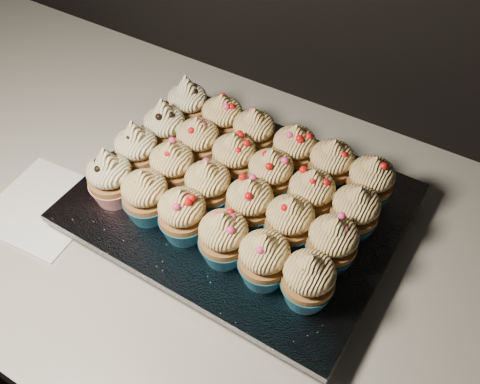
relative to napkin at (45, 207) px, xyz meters
The scene contains 29 objects.
cabinet 0.55m from the napkin, 23.59° to the left, with size 2.40×0.60×0.86m, color black.
worktop 0.29m from the napkin, 23.59° to the left, with size 2.44×0.64×0.04m, color beige.
napkin is the anchor object (origin of this frame).
baking_tray 0.28m from the napkin, 28.18° to the left, with size 0.39×0.30×0.02m, color black.
foil_lining 0.28m from the napkin, 28.18° to the left, with size 0.42×0.33×0.01m, color silver.
cupcake_0 0.13m from the napkin, 25.82° to the left, with size 0.06×0.06×0.10m.
cupcake_1 0.18m from the napkin, 16.87° to the left, with size 0.06×0.06×0.08m.
cupcake_2 0.23m from the napkin, 12.12° to the left, with size 0.06×0.06×0.08m.
cupcake_3 0.29m from the napkin, ahead, with size 0.06×0.06×0.08m.
cupcake_4 0.35m from the napkin, ahead, with size 0.06×0.06×0.08m.
cupcake_5 0.40m from the napkin, ahead, with size 0.06×0.06×0.08m.
cupcake_6 0.16m from the napkin, 48.08° to the left, with size 0.06×0.06×0.10m.
cupcake_7 0.20m from the napkin, 34.40° to the left, with size 0.06×0.06×0.08m.
cupcake_8 0.25m from the napkin, 25.25° to the left, with size 0.06×0.06×0.08m.
cupcake_9 0.31m from the napkin, 20.54° to the left, with size 0.06×0.06×0.08m.
cupcake_10 0.36m from the napkin, 17.26° to the left, with size 0.06×0.06×0.08m.
cupcake_11 0.41m from the napkin, 14.60° to the left, with size 0.06×0.06×0.08m.
cupcake_12 0.21m from the napkin, 58.23° to the left, with size 0.06×0.06×0.10m.
cupcake_13 0.24m from the napkin, 46.30° to the left, with size 0.06×0.06×0.08m.
cupcake_14 0.28m from the napkin, 36.97° to the left, with size 0.06×0.06×0.08m.
cupcake_15 0.33m from the napkin, 30.64° to the left, with size 0.06×0.06×0.08m.
cupcake_16 0.38m from the napkin, 25.07° to the left, with size 0.06×0.06×0.08m.
cupcake_17 0.44m from the napkin, 22.09° to the left, with size 0.06×0.06×0.08m.
cupcake_18 0.26m from the napkin, 66.24° to the left, with size 0.06×0.06×0.10m.
cupcake_19 0.29m from the napkin, 54.46° to the left, with size 0.06×0.06×0.08m.
cupcake_20 0.32m from the napkin, 45.73° to the left, with size 0.06×0.06×0.08m.
cupcake_21 0.37m from the napkin, 38.22° to the left, with size 0.06×0.06×0.08m.
cupcake_22 0.41m from the napkin, 33.30° to the left, with size 0.06×0.06×0.08m.
cupcake_23 0.46m from the napkin, 29.06° to the left, with size 0.06×0.06×0.08m.
Camera 1 is at (0.23, 1.30, 1.49)m, focal length 40.00 mm.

